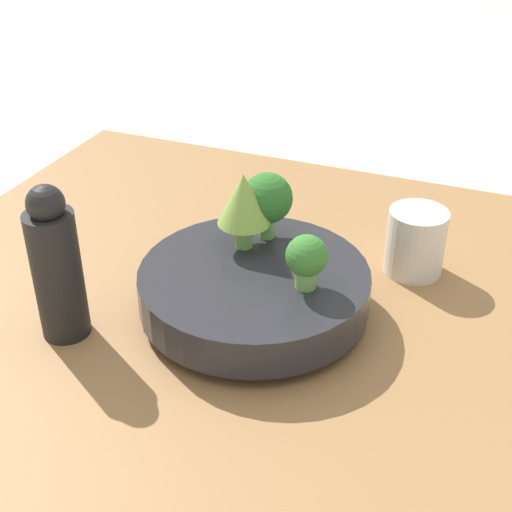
{
  "coord_description": "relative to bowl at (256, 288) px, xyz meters",
  "views": [
    {
      "loc": [
        0.26,
        -0.65,
        0.56
      ],
      "look_at": [
        0.0,
        0.0,
        0.12
      ],
      "focal_mm": 50.0,
      "sensor_mm": 36.0,
      "label": 1
    }
  ],
  "objects": [
    {
      "name": "pepper_mill",
      "position": [
        -0.19,
        -0.12,
        0.05
      ],
      "size": [
        0.06,
        0.06,
        0.19
      ],
      "color": "black",
      "rests_on": "table"
    },
    {
      "name": "romanesco_piece_far",
      "position": [
        -0.03,
        0.05,
        0.09
      ],
      "size": [
        0.06,
        0.06,
        0.1
      ],
      "color": "#7AB256",
      "rests_on": "bowl"
    },
    {
      "name": "broccoli_floret_back",
      "position": [
        -0.02,
        0.08,
        0.08
      ],
      "size": [
        0.06,
        0.06,
        0.09
      ],
      "color": "#7AB256",
      "rests_on": "bowl"
    },
    {
      "name": "broccoli_floret_right",
      "position": [
        0.06,
        -0.01,
        0.06
      ],
      "size": [
        0.05,
        0.05,
        0.07
      ],
      "color": "#7AB256",
      "rests_on": "bowl"
    },
    {
      "name": "table",
      "position": [
        -0.0,
        -0.0,
        -0.06
      ],
      "size": [
        0.99,
        0.89,
        0.04
      ],
      "color": "#9E7042",
      "rests_on": "ground_plane"
    },
    {
      "name": "ground_plane",
      "position": [
        -0.0,
        -0.0,
        -0.08
      ],
      "size": [
        6.0,
        6.0,
        0.0
      ],
      "primitive_type": "plane",
      "color": "beige"
    },
    {
      "name": "cup",
      "position": [
        0.16,
        0.17,
        0.01
      ],
      "size": [
        0.08,
        0.08,
        0.09
      ],
      "color": "silver",
      "rests_on": "table"
    },
    {
      "name": "bowl",
      "position": [
        0.0,
        0.0,
        0.0
      ],
      "size": [
        0.27,
        0.27,
        0.06
      ],
      "color": "#28282D",
      "rests_on": "table"
    }
  ]
}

